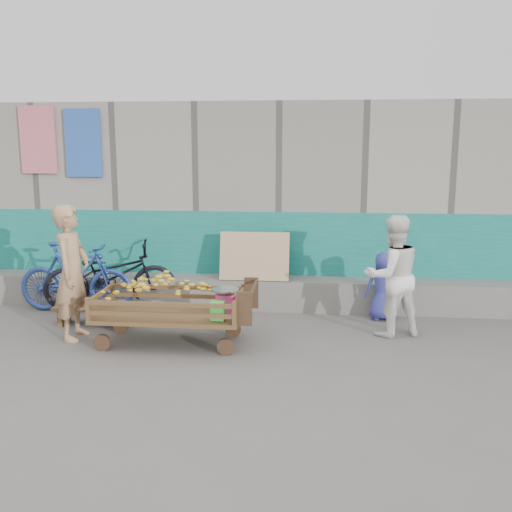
# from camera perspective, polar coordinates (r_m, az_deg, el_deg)

# --- Properties ---
(ground) EXTENTS (80.00, 80.00, 0.00)m
(ground) POSITION_cam_1_polar(r_m,az_deg,el_deg) (6.34, -5.01, -10.90)
(ground) COLOR #5B5753
(ground) RESTS_ON ground
(building_wall) EXTENTS (12.00, 3.50, 3.00)m
(building_wall) POSITION_cam_1_polar(r_m,az_deg,el_deg) (9.93, -0.81, 5.78)
(building_wall) COLOR gray
(building_wall) RESTS_ON ground
(banana_cart) EXTENTS (1.91, 0.87, 0.82)m
(banana_cart) POSITION_cam_1_polar(r_m,az_deg,el_deg) (6.92, -8.94, -4.30)
(banana_cart) COLOR #503B21
(banana_cart) RESTS_ON ground
(bench) EXTENTS (1.05, 0.32, 0.26)m
(bench) POSITION_cam_1_polar(r_m,az_deg,el_deg) (7.92, -15.90, -5.33)
(bench) COLOR #503B21
(bench) RESTS_ON ground
(vendor_man) EXTENTS (0.41, 0.61, 1.67)m
(vendor_man) POSITION_cam_1_polar(r_m,az_deg,el_deg) (7.32, -17.89, -1.59)
(vendor_man) COLOR tan
(vendor_man) RESTS_ON ground
(woman) EXTENTS (0.90, 0.80, 1.53)m
(woman) POSITION_cam_1_polar(r_m,az_deg,el_deg) (7.31, 13.48, -1.93)
(woman) COLOR white
(woman) RESTS_ON ground
(child) EXTENTS (0.48, 0.33, 0.94)m
(child) POSITION_cam_1_polar(r_m,az_deg,el_deg) (8.00, 12.55, -2.96)
(child) COLOR #32368D
(child) RESTS_ON ground
(bicycle_dark) EXTENTS (2.00, 1.10, 1.00)m
(bicycle_dark) POSITION_cam_1_polar(r_m,az_deg,el_deg) (8.56, -14.36, -1.95)
(bicycle_dark) COLOR black
(bicycle_dark) RESTS_ON ground
(bicycle_blue) EXTENTS (1.71, 0.54, 1.02)m
(bicycle_blue) POSITION_cam_1_polar(r_m,az_deg,el_deg) (8.54, -17.59, -2.08)
(bicycle_blue) COLOR #26408F
(bicycle_blue) RESTS_ON ground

